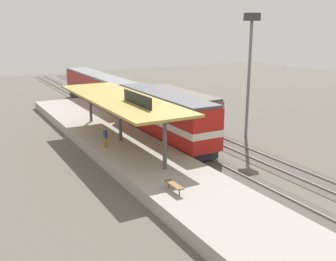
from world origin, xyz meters
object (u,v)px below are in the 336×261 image
passenger_carriage_single (99,90)px  freight_car (180,107)px  locomotive (164,117)px  platform_bench (174,185)px  light_mast (250,50)px  person_waiting (105,137)px

passenger_carriage_single → freight_car: size_ratio=1.67×
locomotive → freight_car: (4.60, 4.79, -0.44)m
platform_bench → light_mast: light_mast is taller
freight_car → person_waiting: size_ratio=7.02×
platform_bench → passenger_carriage_single: bearing=78.8°
freight_car → platform_bench: bearing=-122.0°
platform_bench → freight_car: bearing=58.0°
platform_bench → freight_car: freight_car is taller
platform_bench → freight_car: 20.03m
locomotive → passenger_carriage_single: 18.00m
locomotive → person_waiting: bearing=-163.8°
light_mast → freight_car: bearing=113.8°
freight_car → light_mast: 10.21m
light_mast → person_waiting: 15.72m
locomotive → light_mast: light_mast is taller
person_waiting → locomotive: bearing=16.2°
freight_car → person_waiting: freight_car is taller
passenger_carriage_single → light_mast: light_mast is taller
passenger_carriage_single → light_mast: size_ratio=1.71×
locomotive → freight_car: locomotive is taller
platform_bench → locomotive: 13.63m
platform_bench → passenger_carriage_single: size_ratio=0.08×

